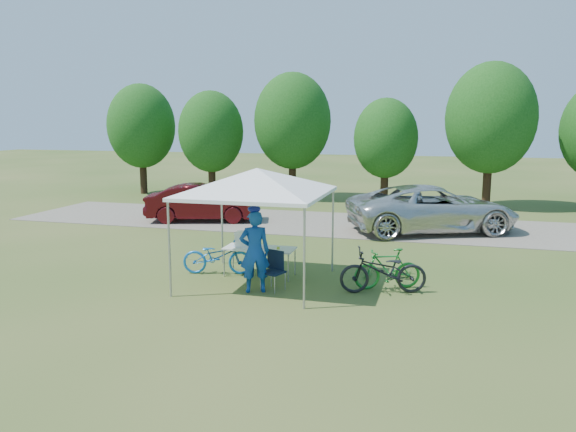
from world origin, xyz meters
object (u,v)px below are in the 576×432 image
object	(u,v)px
folding_table	(260,249)
bike_blue	(217,256)
sedan	(203,203)
folding_chair	(274,267)
minivan	(432,209)
bike_green	(388,269)
bike_dark	(383,271)
cooler	(246,239)
cyclist	(255,252)

from	to	relation	value
folding_table	bike_blue	size ratio (longest dim) A/B	1.00
sedan	folding_chair	bearing A→B (deg)	-162.39
bike_blue	minivan	distance (m)	8.59
bike_blue	bike_green	size ratio (longest dim) A/B	1.11
bike_dark	minivan	bearing A→B (deg)	156.95
bike_blue	sedan	distance (m)	7.55
bike_green	bike_blue	bearing A→B (deg)	-115.39
cooler	minivan	bearing A→B (deg)	57.56
bike_blue	minivan	world-z (taller)	minivan
cooler	cyclist	world-z (taller)	cyclist
folding_chair	sedan	world-z (taller)	sedan
cyclist	folding_table	bearing A→B (deg)	-100.82
folding_table	bike_green	xyz separation A→B (m)	(3.15, -0.26, -0.20)
folding_chair	bike_dark	xyz separation A→B (m)	(2.43, 0.35, -0.01)
folding_chair	bike_green	size ratio (longest dim) A/B	0.57
folding_table	bike_dark	xyz separation A→B (m)	(3.10, -0.61, -0.16)
bike_blue	sedan	bearing A→B (deg)	14.06
sedan	bike_green	bearing A→B (deg)	-148.55
cyclist	bike_green	size ratio (longest dim) A/B	1.19
bike_blue	bike_green	world-z (taller)	bike_green
bike_green	sedan	bearing A→B (deg)	-155.54
bike_green	sedan	xyz separation A→B (m)	(-7.63, 6.88, 0.25)
cyclist	minivan	world-z (taller)	cyclist
cyclist	bike_blue	size ratio (longest dim) A/B	1.07
folding_table	bike_green	bearing A→B (deg)	-4.63
sedan	folding_table	bearing A→B (deg)	-162.47
bike_blue	bike_green	distance (m)	4.23
cooler	bike_green	world-z (taller)	cooler
cooler	minivan	xyz separation A→B (m)	(4.33, 6.82, -0.08)
folding_table	folding_chair	xyz separation A→B (m)	(0.67, -0.97, -0.15)
cooler	bike_dark	size ratio (longest dim) A/B	0.26
folding_chair	cyclist	distance (m)	0.63
bike_dark	sedan	distance (m)	10.48
cyclist	bike_blue	bearing A→B (deg)	-64.63
cyclist	bike_blue	world-z (taller)	cyclist
cooler	cyclist	bearing A→B (deg)	-62.65
cooler	bike_green	size ratio (longest dim) A/B	0.33
cooler	sedan	bearing A→B (deg)	121.89
folding_chair	cooler	size ratio (longest dim) A/B	1.74
minivan	cooler	bearing A→B (deg)	124.06
cyclist	bike_dark	world-z (taller)	cyclist
cyclist	cooler	bearing A→B (deg)	-87.16
bike_blue	bike_green	xyz separation A→B (m)	(4.23, -0.14, 0.01)
folding_table	bike_green	world-z (taller)	bike_green
folding_chair	bike_dark	size ratio (longest dim) A/B	0.46
bike_green	bike_dark	bearing A→B (deg)	-32.76
bike_dark	bike_blue	bearing A→B (deg)	-113.07
folding_table	cyclist	size ratio (longest dim) A/B	0.94
folding_table	sedan	bearing A→B (deg)	124.03
folding_table	bike_blue	bearing A→B (deg)	-173.89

